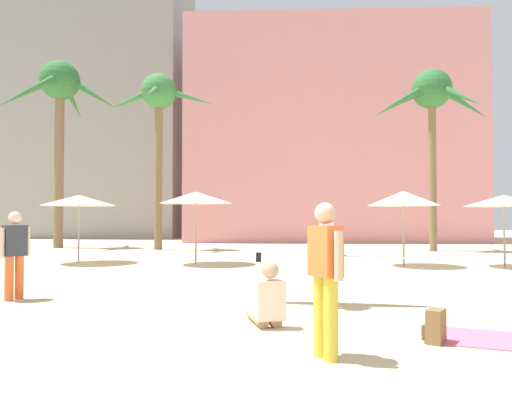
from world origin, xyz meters
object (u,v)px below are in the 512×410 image
object	(u,v)px
person_mid_center	(267,303)
person_mid_right	(325,273)
palm_tree_far_left	(432,99)
cafe_umbrella_3	(196,198)
cafe_umbrella_1	(504,201)
cafe_umbrella_2	(403,198)
backpack	(435,327)
person_far_left	(15,251)
palm_tree_center	(60,96)
palm_tree_left	(159,105)
person_near_right	(326,253)
cafe_umbrella_0	(79,200)

from	to	relation	value
person_mid_center	person_mid_right	distance (m)	1.84
palm_tree_far_left	person_mid_right	world-z (taller)	palm_tree_far_left
cafe_umbrella_3	person_mid_right	distance (m)	11.51
cafe_umbrella_1	cafe_umbrella_2	size ratio (longest dim) A/B	1.01
cafe_umbrella_3	person_mid_right	bearing A→B (deg)	-73.35
cafe_umbrella_1	backpack	bearing A→B (deg)	-118.78
person_mid_center	person_far_left	world-z (taller)	person_far_left
cafe_umbrella_1	cafe_umbrella_2	world-z (taller)	cafe_umbrella_2
cafe_umbrella_1	person_mid_right	world-z (taller)	cafe_umbrella_1
palm_tree_center	palm_tree_left	bearing A→B (deg)	-12.91
person_near_right	person_mid_center	bearing A→B (deg)	-109.10
cafe_umbrella_0	person_mid_center	xyz separation A→B (m)	(6.75, -9.60, -1.85)
cafe_umbrella_3	person_near_right	bearing A→B (deg)	-64.76
person_far_left	person_mid_center	bearing A→B (deg)	-171.33
palm_tree_left	palm_tree_center	size ratio (longest dim) A/B	0.88
palm_tree_center	person_mid_center	xyz separation A→B (m)	(11.44, -18.27, -7.77)
backpack	person_mid_center	size ratio (longest dim) A/B	0.43
person_mid_center	backpack	bearing A→B (deg)	-128.22
cafe_umbrella_2	person_far_left	size ratio (longest dim) A/B	1.45
cafe_umbrella_0	cafe_umbrella_1	world-z (taller)	cafe_umbrella_0
cafe_umbrella_1	cafe_umbrella_2	distance (m)	3.11
palm_tree_far_left	cafe_umbrella_1	size ratio (longest dim) A/B	3.51
person_mid_center	cafe_umbrella_3	bearing A→B (deg)	-0.42
cafe_umbrella_2	person_mid_right	bearing A→B (deg)	-108.76
cafe_umbrella_1	person_mid_center	bearing A→B (deg)	-130.19
palm_tree_center	cafe_umbrella_2	size ratio (longest dim) A/B	4.08
cafe_umbrella_3	backpack	distance (m)	11.44
palm_tree_left	cafe_umbrella_0	distance (m)	9.01
cafe_umbrella_1	backpack	xyz separation A→B (m)	(-5.27, -9.60, -1.91)
cafe_umbrella_3	palm_tree_left	bearing A→B (deg)	112.61
person_mid_right	cafe_umbrella_3	bearing A→B (deg)	-101.59
cafe_umbrella_1	cafe_umbrella_3	xyz separation A→B (m)	(-9.98, 0.62, 0.15)
cafe_umbrella_3	cafe_umbrella_1	bearing A→B (deg)	-3.56
cafe_umbrella_1	person_far_left	size ratio (longest dim) A/B	1.47
person_far_left	person_near_right	bearing A→B (deg)	-151.96
backpack	person_mid_center	distance (m)	2.28
cafe_umbrella_2	cafe_umbrella_3	bearing A→B (deg)	177.31
palm_tree_center	person_mid_center	distance (m)	22.91
palm_tree_far_left	person_mid_right	size ratio (longest dim) A/B	5.01
palm_tree_center	cafe_umbrella_2	bearing A→B (deg)	-30.41
cafe_umbrella_2	person_mid_right	xyz separation A→B (m)	(-3.61, -10.63, -1.26)
person_far_left	person_mid_right	xyz separation A→B (m)	(5.53, -3.62, 0.03)
person_mid_center	person_near_right	size ratio (longest dim) A/B	0.32
palm_tree_far_left	person_far_left	distance (m)	19.97
cafe_umbrella_0	person_mid_right	distance (m)	13.49
cafe_umbrella_2	palm_tree_center	bearing A→B (deg)	149.59
person_near_right	person_mid_right	bearing A→B (deg)	-83.95
palm_tree_center	cafe_umbrella_3	size ratio (longest dim) A/B	4.04
palm_tree_left	person_mid_center	bearing A→B (deg)	-71.22
palm_tree_left	cafe_umbrella_1	size ratio (longest dim) A/B	3.57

